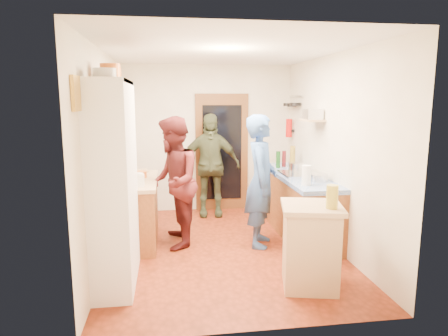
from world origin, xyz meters
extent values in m
cube|color=maroon|center=(0.00, 0.00, -0.01)|extent=(3.00, 4.00, 0.02)
cube|color=silver|center=(0.00, 0.00, 2.61)|extent=(3.00, 4.00, 0.02)
cube|color=silver|center=(0.00, 2.01, 1.30)|extent=(3.00, 0.02, 2.60)
cube|color=silver|center=(0.00, -2.01, 1.30)|extent=(3.00, 0.02, 2.60)
cube|color=silver|center=(-1.51, 0.00, 1.30)|extent=(0.02, 4.00, 2.60)
cube|color=silver|center=(1.51, 0.00, 1.30)|extent=(0.02, 4.00, 2.60)
cube|color=brown|center=(0.25, 1.97, 1.05)|extent=(0.95, 0.06, 2.10)
cube|color=black|center=(0.25, 1.94, 1.05)|extent=(0.70, 0.02, 1.70)
cube|color=white|center=(-1.30, -0.80, 1.10)|extent=(0.40, 1.20, 2.20)
cube|color=white|center=(-1.30, -0.80, 2.18)|extent=(0.40, 1.14, 0.04)
cylinder|color=white|center=(-1.30, -1.11, 2.25)|extent=(0.22, 0.22, 0.09)
cylinder|color=orange|center=(-1.30, -0.69, 2.28)|extent=(0.21, 0.21, 0.17)
cylinder|color=orange|center=(-1.30, -0.42, 2.27)|extent=(0.17, 0.17, 0.15)
cube|color=#955526|center=(-1.20, 0.45, 0.42)|extent=(0.60, 1.40, 0.85)
cube|color=tan|center=(-1.20, 0.45, 0.88)|extent=(0.64, 1.44, 0.05)
cube|color=white|center=(-1.15, -0.03, 0.98)|extent=(0.26, 0.20, 0.17)
cylinder|color=white|center=(-1.25, 0.26, 1.00)|extent=(0.21, 0.21, 0.20)
cylinder|color=orange|center=(-1.12, 0.57, 0.94)|extent=(0.24, 0.24, 0.09)
cube|color=tan|center=(-1.18, 1.06, 0.91)|extent=(0.34, 0.29, 0.02)
cube|color=#955526|center=(1.20, 0.50, 0.42)|extent=(0.60, 2.20, 0.84)
cube|color=#063EAC|center=(1.20, 0.50, 0.87)|extent=(0.62, 2.22, 0.06)
cube|color=silver|center=(1.20, 0.39, 0.92)|extent=(0.55, 0.58, 0.04)
cylinder|color=silver|center=(1.15, 0.49, 1.01)|extent=(0.21, 0.21, 0.13)
cylinder|color=#143F14|center=(1.05, 1.08, 1.04)|extent=(0.07, 0.07, 0.27)
cylinder|color=#591419|center=(1.18, 1.19, 1.03)|extent=(0.08, 0.08, 0.26)
cylinder|color=olive|center=(1.31, 1.14, 1.07)|extent=(0.11, 0.11, 0.35)
cylinder|color=white|center=(1.05, -0.26, 1.03)|extent=(0.15, 0.15, 0.26)
cylinder|color=silver|center=(1.30, -0.03, 0.95)|extent=(0.27, 0.27, 0.10)
cube|color=tan|center=(0.76, -1.24, 0.43)|extent=(0.66, 0.66, 0.86)
cube|color=tan|center=(0.76, -1.24, 0.89)|extent=(0.74, 0.74, 0.05)
cube|color=white|center=(0.73, -1.18, 0.90)|extent=(0.40, 0.35, 0.02)
cylinder|color=#AD9E2D|center=(0.91, -1.40, 1.03)|extent=(0.14, 0.14, 0.24)
cylinder|color=silver|center=(1.46, 1.52, 2.05)|extent=(0.02, 0.65, 0.02)
cylinder|color=black|center=(1.40, 1.35, 1.92)|extent=(0.18, 0.18, 0.05)
cylinder|color=black|center=(1.40, 1.55, 1.90)|extent=(0.16, 0.16, 0.05)
cylinder|color=black|center=(1.40, 1.75, 1.91)|extent=(0.17, 0.17, 0.05)
cube|color=tan|center=(1.37, 0.45, 1.70)|extent=(0.26, 0.42, 0.03)
cube|color=silver|center=(1.37, 0.45, 1.79)|extent=(0.24, 0.31, 0.15)
cube|color=black|center=(1.47, 1.70, 1.45)|extent=(0.06, 0.10, 0.04)
cylinder|color=red|center=(1.41, 1.70, 1.50)|extent=(0.11, 0.11, 0.32)
cube|color=gold|center=(-1.48, -1.55, 2.05)|extent=(0.03, 0.25, 0.30)
imported|color=#34589A|center=(0.55, 0.03, 0.90)|extent=(0.60, 0.76, 1.80)
imported|color=#471616|center=(-0.63, 0.24, 0.89)|extent=(0.69, 0.88, 1.78)
imported|color=#3A4128|center=(0.00, 1.59, 0.88)|extent=(1.07, 0.51, 1.77)
camera|label=1|loc=(-0.72, -5.12, 2.00)|focal=32.00mm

